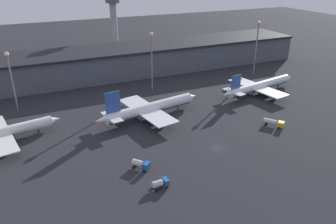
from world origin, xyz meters
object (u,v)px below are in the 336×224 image
Objects in this scene: service_vehicle_1 at (160,183)px; service_vehicle_2 at (274,123)px; airplane_1 at (150,109)px; control_tower at (114,20)px; service_vehicle_0 at (141,164)px; airplane_2 at (259,86)px; airplane_0 at (1,133)px.

service_vehicle_1 is 57.15m from service_vehicle_2.
control_tower reaches higher than airplane_1.
airplane_2 is at bearing 76.77° from service_vehicle_0.
airplane_1 is 102.77m from control_tower.
service_vehicle_1 is at bearing -59.16° from airplane_0.
airplane_1 is 8.31× the size of service_vehicle_0.
airplane_1 is (54.62, -2.18, 0.36)m from airplane_0.
service_vehicle_0 is (-15.89, -33.27, -2.24)m from airplane_1.
control_tower is at bearing 71.56° from airplane_1.
airplane_0 reaches higher than service_vehicle_1.
service_vehicle_1 is (40.49, -46.49, -1.94)m from airplane_0.
service_vehicle_2 is at bearing -44.26° from airplane_1.
control_tower is (-43.63, 95.82, 20.53)m from airplane_2.
airplane_1 is at bearing 114.56° from service_vehicle_0.
service_vehicle_2 is at bearing -129.67° from airplane_2.
airplane_1 reaches higher than airplane_2.
service_vehicle_0 is at bearing -52.67° from airplane_0.
airplane_2 is 86.84m from service_vehicle_1.
airplane_0 is 112.70m from airplane_2.
airplane_2 is at bearing -65.52° from control_tower.
airplane_1 is 36.94m from service_vehicle_0.
service_vehicle_2 is (54.57, 16.99, 0.08)m from service_vehicle_1.
control_tower is at bearing 127.24° from service_vehicle_0.
airplane_2 reaches higher than service_vehicle_2.
airplane_2 reaches higher than service_vehicle_0.
service_vehicle_1 is at bearing -30.91° from service_vehicle_0.
airplane_2 is 107.27m from control_tower.
control_tower reaches higher than service_vehicle_0.
service_vehicle_2 is at bearing 15.55° from service_vehicle_1.
service_vehicle_1 is at bearing -156.47° from airplane_2.
service_vehicle_0 is 138.24m from control_tower.
airplane_0 is 121.28m from control_tower.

